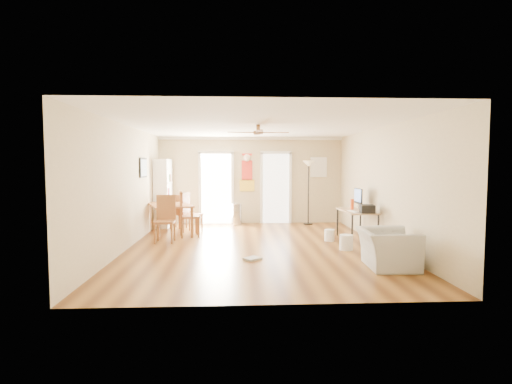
{
  "coord_description": "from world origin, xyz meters",
  "views": [
    {
      "loc": [
        -0.46,
        -8.35,
        1.78
      ],
      "look_at": [
        0.0,
        0.6,
        1.15
      ],
      "focal_mm": 27.54,
      "sensor_mm": 36.0,
      "label": 1
    }
  ],
  "objects": [
    {
      "name": "wastebasket_b",
      "position": [
        1.84,
        -0.37,
        0.16
      ],
      "size": [
        0.3,
        0.3,
        0.32
      ],
      "primitive_type": "cylinder",
      "rotation": [
        0.0,
        0.0,
        0.09
      ],
      "color": "silver",
      "rests_on": "floor"
    },
    {
      "name": "wall_back",
      "position": [
        0.0,
        3.5,
        1.3
      ],
      "size": [
        5.5,
        0.04,
        2.6
      ],
      "primitive_type": null,
      "color": "beige",
      "rests_on": "floor"
    },
    {
      "name": "imac",
      "position": [
        2.47,
        0.87,
        0.96
      ],
      "size": [
        0.2,
        0.54,
        0.5
      ],
      "primitive_type": null,
      "rotation": [
        0.0,
        0.0,
        0.25
      ],
      "color": "black",
      "rests_on": "computer_desk"
    },
    {
      "name": "ceiling_fan",
      "position": [
        0.0,
        -0.3,
        2.43
      ],
      "size": [
        1.24,
        1.24,
        0.2
      ],
      "primitive_type": null,
      "color": "#593819",
      "rests_on": "ceiling"
    },
    {
      "name": "ceiling",
      "position": [
        0.0,
        0.0,
        2.6
      ],
      "size": [
        5.5,
        7.0,
        0.0
      ],
      "primitive_type": null,
      "color": "silver",
      "rests_on": "floor"
    },
    {
      "name": "bathroom_doorway",
      "position": [
        0.75,
        3.48,
        1.05
      ],
      "size": [
        0.8,
        0.1,
        2.1
      ],
      "primitive_type": null,
      "color": "white",
      "rests_on": "wall_back"
    },
    {
      "name": "kitchen_doorway",
      "position": [
        -1.05,
        3.48,
        1.05
      ],
      "size": [
        0.9,
        0.1,
        2.1
      ],
      "primitive_type": null,
      "color": "white",
      "rests_on": "wall_back"
    },
    {
      "name": "wall_right",
      "position": [
        2.75,
        0.0,
        1.3
      ],
      "size": [
        0.04,
        7.0,
        2.6
      ],
      "primitive_type": null,
      "color": "beige",
      "rests_on": "floor"
    },
    {
      "name": "computer_desk",
      "position": [
        2.37,
        0.66,
        0.35
      ],
      "size": [
        0.66,
        1.32,
        0.71
      ],
      "primitive_type": null,
      "color": "tan",
      "rests_on": "floor"
    },
    {
      "name": "wall_decal",
      "position": [
        -0.13,
        3.48,
        1.55
      ],
      "size": [
        0.46,
        0.03,
        1.1
      ],
      "primitive_type": "cube",
      "color": "red",
      "rests_on": "wall_back"
    },
    {
      "name": "dining_chair_near",
      "position": [
        -2.09,
        0.63,
        0.53
      ],
      "size": [
        0.44,
        0.44,
        1.07
      ],
      "primitive_type": null,
      "rotation": [
        0.0,
        0.0,
        -0.01
      ],
      "color": "#975730",
      "rests_on": "floor"
    },
    {
      "name": "floor",
      "position": [
        0.0,
        0.0,
        0.0
      ],
      "size": [
        7.0,
        7.0,
        0.0
      ],
      "primitive_type": "plane",
      "color": "brown",
      "rests_on": "ground"
    },
    {
      "name": "torchiere_lamp",
      "position": [
        1.69,
        3.16,
        0.95
      ],
      "size": [
        0.44,
        0.44,
        1.89
      ],
      "primitive_type": null,
      "rotation": [
        0.0,
        0.0,
        0.26
      ],
      "color": "black",
      "rests_on": "floor"
    },
    {
      "name": "wall_left",
      "position": [
        -2.75,
        0.0,
        1.3
      ],
      "size": [
        0.04,
        7.0,
        2.6
      ],
      "primitive_type": null,
      "color": "beige",
      "rests_on": "floor"
    },
    {
      "name": "crown_molding",
      "position": [
        0.0,
        0.0,
        2.56
      ],
      "size": [
        5.5,
        7.0,
        0.08
      ],
      "primitive_type": null,
      "color": "white",
      "rests_on": "wall_back"
    },
    {
      "name": "printer",
      "position": [
        2.45,
        0.17,
        0.8
      ],
      "size": [
        0.35,
        0.39,
        0.18
      ],
      "primitive_type": "cube",
      "rotation": [
        0.0,
        0.0,
        -0.15
      ],
      "color": "black",
      "rests_on": "computer_desk"
    },
    {
      "name": "dining_chair_right_b",
      "position": [
        -1.6,
        1.32,
        0.56
      ],
      "size": [
        0.53,
        0.53,
        1.12
      ],
      "primitive_type": null,
      "rotation": [
        0.0,
        0.0,
        1.75
      ],
      "color": "#956030",
      "rests_on": "floor"
    },
    {
      "name": "wastebasket_a",
      "position": [
        1.72,
        0.6,
        0.13
      ],
      "size": [
        0.27,
        0.27,
        0.27
      ],
      "primitive_type": "cylinder",
      "rotation": [
        0.0,
        0.0,
        0.19
      ],
      "color": "white",
      "rests_on": "floor"
    },
    {
      "name": "orange_bottle",
      "position": [
        2.3,
        0.8,
        0.83
      ],
      "size": [
        0.09,
        0.09,
        0.25
      ],
      "primitive_type": "cylinder",
      "rotation": [
        0.0,
        0.0,
        -0.04
      ],
      "color": "#E64A14",
      "rests_on": "computer_desk"
    },
    {
      "name": "floor_cloth",
      "position": [
        -0.16,
        -1.13,
        0.02
      ],
      "size": [
        0.38,
        0.37,
        0.04
      ],
      "primitive_type": "cube",
      "rotation": [
        0.0,
        0.0,
        0.68
      ],
      "color": "#A3A49F",
      "rests_on": "floor"
    },
    {
      "name": "wall_front",
      "position": [
        0.0,
        -3.5,
        1.3
      ],
      "size": [
        5.5,
        0.04,
        2.6
      ],
      "primitive_type": null,
      "color": "beige",
      "rests_on": "floor"
    },
    {
      "name": "keyboard",
      "position": [
        2.2,
        0.38,
        0.72
      ],
      "size": [
        0.18,
        0.38,
        0.01
      ],
      "primitive_type": "cube",
      "rotation": [
        0.0,
        0.0,
        0.19
      ],
      "color": "white",
      "rests_on": "computer_desk"
    },
    {
      "name": "dining_table",
      "position": [
        -2.15,
        1.69,
        0.39
      ],
      "size": [
        1.4,
        1.77,
        0.78
      ],
      "primitive_type": null,
      "rotation": [
        0.0,
        0.0,
        0.35
      ],
      "color": "#AA6137",
      "rests_on": "floor"
    },
    {
      "name": "armchair",
      "position": [
        2.15,
        -1.8,
        0.33
      ],
      "size": [
        0.94,
        1.06,
        0.66
      ],
      "primitive_type": "imported",
      "rotation": [
        0.0,
        0.0,
        1.52
      ],
      "color": "#A5A59F",
      "rests_on": "floor"
    },
    {
      "name": "bookshelf",
      "position": [
        -2.54,
        2.92,
        0.97
      ],
      "size": [
        0.59,
        0.94,
        1.93
      ],
      "primitive_type": null,
      "rotation": [
        0.0,
        0.0,
        -0.25
      ],
      "color": "white",
      "rests_on": "floor"
    },
    {
      "name": "dining_chair_far",
      "position": [
        -2.05,
        2.55,
        0.47
      ],
      "size": [
        0.49,
        0.49,
        0.95
      ],
      "primitive_type": null,
      "rotation": [
        0.0,
        0.0,
        2.81
      ],
      "color": "#9E6033",
      "rests_on": "floor"
    },
    {
      "name": "trash_can",
      "position": [
        -0.44,
        3.16,
        0.31
      ],
      "size": [
        0.3,
        0.3,
        0.63
      ],
      "primitive_type": "cylinder",
      "rotation": [
        0.0,
        0.0,
        0.05
      ],
      "color": "#B0B0B2",
      "rests_on": "floor"
    },
    {
      "name": "ac_grille",
      "position": [
        2.05,
        3.47,
        1.7
      ],
      "size": [
        0.5,
        0.04,
        0.6
      ],
      "primitive_type": "cube",
      "color": "white",
      "rests_on": "wall_back"
    },
    {
      "name": "dining_chair_right_a",
      "position": [
        -1.6,
        1.97,
        0.52
      ],
      "size": [
        0.54,
        0.54,
        1.04
      ],
      "primitive_type": null,
      "rotation": [
        0.0,
        0.0,
        1.23
      ],
      "color": "brown",
      "rests_on": "floor"
    },
    {
      "name": "framed_poster",
      "position": [
        -2.73,
        1.4,
        1.7
      ],
      "size": [
        0.04,
        0.66,
        0.48
      ],
      "primitive_type": "cube",
      "color": "black",
      "rests_on": "wall_left"
    }
  ]
}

